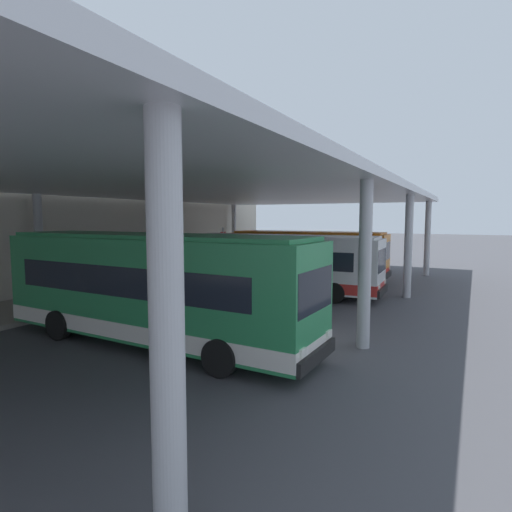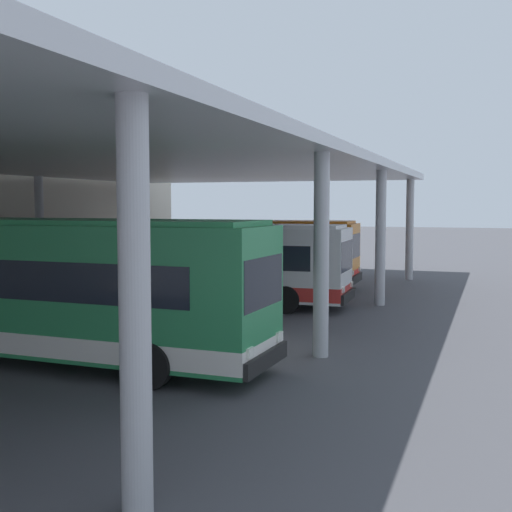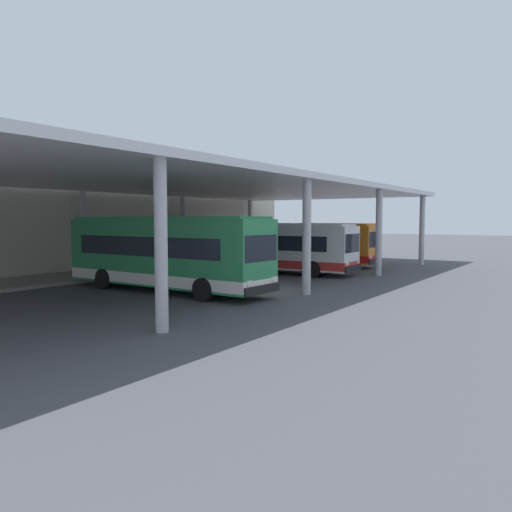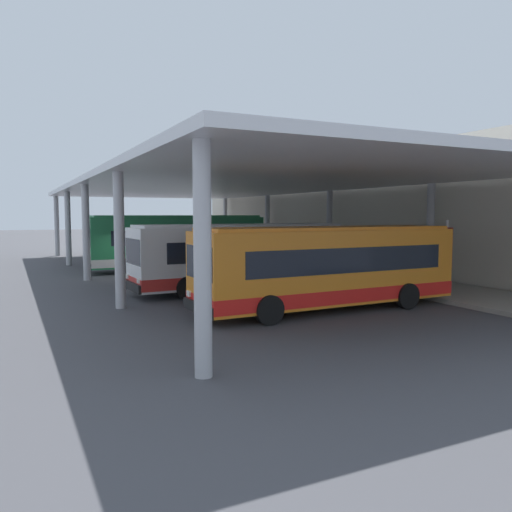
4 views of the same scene
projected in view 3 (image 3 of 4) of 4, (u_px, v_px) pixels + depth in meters
ground_plane at (261, 290)px, 24.23m from camera, size 200.00×200.00×0.00m
platform_kerb at (103, 274)px, 30.78m from camera, size 42.00×4.50×0.18m
station_building_facade at (69, 214)px, 32.33m from camera, size 48.00×1.60×7.67m
canopy_shelter at (176, 185)px, 26.91m from camera, size 40.00×17.00×5.55m
bus_nearest_bay at (165, 253)px, 23.74m from camera, size 2.90×11.38×3.57m
bus_second_bay at (276, 247)px, 32.05m from camera, size 3.01×10.62×3.17m
bus_middle_bay at (308, 243)px, 37.46m from camera, size 2.93×10.60×3.17m
bench_waiting at (128, 262)px, 32.54m from camera, size 1.80×0.45×0.92m
trash_bin at (86, 266)px, 29.78m from camera, size 0.52×0.52×0.98m
banner_sign at (236, 237)px, 40.73m from camera, size 0.70×0.12×3.20m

